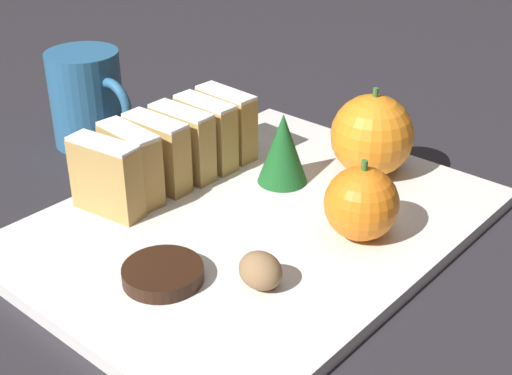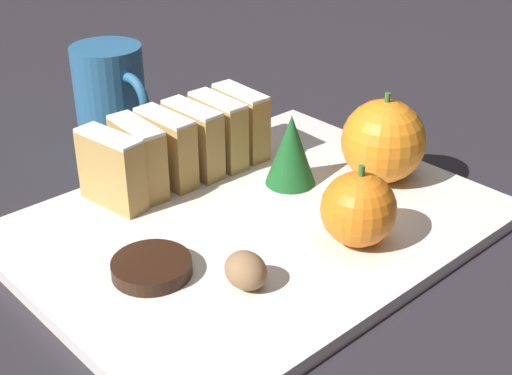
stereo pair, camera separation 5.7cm
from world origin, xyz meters
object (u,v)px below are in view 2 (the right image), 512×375
coffee_mug (111,92)px  orange_far (358,209)px  chocolate_cookie (152,267)px  walnut (246,270)px  orange_near (383,141)px

coffee_mug → orange_far: bearing=2.7°
chocolate_cookie → coffee_mug: 0.29m
walnut → coffee_mug: size_ratio=0.32×
walnut → coffee_mug: 0.33m
orange_far → coffee_mug: 0.33m
chocolate_cookie → orange_far: bearing=62.8°
orange_far → chocolate_cookie: orange_far is taller
coffee_mug → walnut: bearing=-15.8°
chocolate_cookie → orange_near: bearing=85.5°
walnut → chocolate_cookie: size_ratio=0.57×
walnut → orange_far: bearing=81.6°
orange_near → chocolate_cookie: orange_near is taller
orange_near → coffee_mug: (-0.28, -0.12, -0.00)m
orange_near → orange_far: bearing=-60.9°
walnut → chocolate_cookie: bearing=-145.3°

